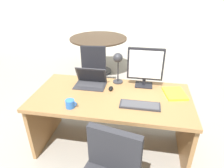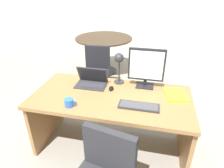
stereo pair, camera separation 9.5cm
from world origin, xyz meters
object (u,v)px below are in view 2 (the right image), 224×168
desk (112,108)px  coffee_mug (69,103)px  desk_lamp (119,62)px  meeting_table (104,46)px  meeting_chair_near (97,76)px  keyboard (139,106)px  book (175,95)px  mouse (111,88)px  laptop (92,79)px  monitor (146,66)px

desk → coffee_mug: 0.54m
desk_lamp → meeting_table: (-0.68, 1.84, -0.41)m
meeting_chair_near → keyboard: bearing=-58.1°
book → meeting_table: (-1.33, 2.00, -0.15)m
meeting_table → meeting_chair_near: (0.10, -0.89, -0.26)m
mouse → meeting_chair_near: bearing=115.2°
laptop → mouse: 0.27m
desk → laptop: size_ratio=4.74×
book → coffee_mug: coffee_mug is taller
coffee_mug → mouse: bearing=51.2°
desk_lamp → keyboard: bearing=-57.2°
desk → meeting_table: 2.19m
coffee_mug → keyboard: bearing=11.5°
book → meeting_table: 2.40m
monitor → keyboard: bearing=-92.9°
meeting_chair_near → desk: bearing=-65.1°
coffee_mug → meeting_chair_near: bearing=97.6°
meeting_table → laptop: bearing=-79.1°
meeting_table → book: bearing=-56.4°
monitor → mouse: monitor is taller
keyboard → coffee_mug: coffee_mug is taller
mouse → coffee_mug: (-0.33, -0.41, 0.02)m
keyboard → book: 0.46m
laptop → book: (0.96, -0.07, -0.05)m
laptop → book: laptop is taller
meeting_table → monitor: bearing=-61.8°
mouse → monitor: bearing=25.4°
mouse → desk_lamp: bearing=74.3°
meeting_table → meeting_chair_near: bearing=-83.8°
monitor → laptop: size_ratio=1.27×
monitor → coffee_mug: bearing=-140.0°
meeting_chair_near → mouse: bearing=-64.8°
mouse → laptop: bearing=161.1°
desk_lamp → book: 0.72m
monitor → keyboard: 0.51m
monitor → coffee_mug: (-0.69, -0.58, -0.21)m
book → mouse: bearing=-178.3°
desk → meeting_table: (-0.65, 2.09, 0.06)m
monitor → desk_lamp: (-0.31, 0.01, 0.02)m
desk → meeting_chair_near: (-0.56, 1.20, -0.21)m
mouse → meeting_chair_near: 1.32m
desk_lamp → meeting_chair_near: desk_lamp is taller
desk → mouse: bearing=110.3°
monitor → meeting_chair_near: 1.47m
laptop → meeting_chair_near: (-0.28, 1.04, -0.47)m
desk → coffee_mug: bearing=-136.8°
desk → monitor: 0.61m
keyboard → desk_lamp: desk_lamp is taller
meeting_table → mouse: bearing=-72.7°
desk → keyboard: bearing=-32.1°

